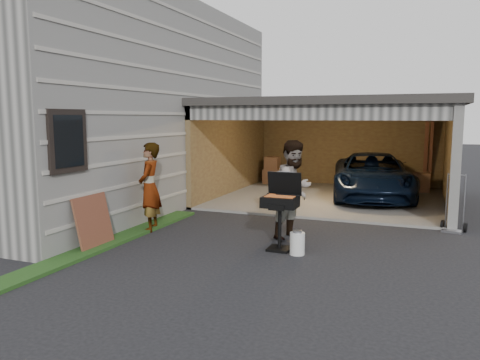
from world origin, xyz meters
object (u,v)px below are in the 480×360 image
object	(u,v)px
propane_tank	(297,244)
plywood_panel	(94,222)
man	(295,189)
minivan	(372,177)
woman	(150,187)
bbq_grill	(281,204)
hand_truck	(454,220)

from	to	relation	value
propane_tank	plywood_panel	bearing A→B (deg)	-164.78
man	plywood_panel	xyz separation A→B (m)	(-3.25, -2.10, -0.49)
minivan	propane_tank	world-z (taller)	minivan
woman	propane_tank	xyz separation A→B (m)	(3.37, -0.55, -0.74)
woman	bbq_grill	world-z (taller)	woman
bbq_grill	hand_truck	size ratio (longest dim) A/B	1.14
woman	plywood_panel	size ratio (longest dim) A/B	1.89
bbq_grill	hand_truck	distance (m)	4.09
man	bbq_grill	bearing A→B (deg)	-157.98
minivan	bbq_grill	bearing A→B (deg)	-108.44
propane_tank	hand_truck	size ratio (longest dim) A/B	0.32
man	bbq_grill	xyz separation A→B (m)	(-0.01, -0.93, -0.14)
minivan	plywood_panel	size ratio (longest dim) A/B	4.70
minivan	hand_truck	xyz separation A→B (m)	(2.06, -3.42, -0.42)
bbq_grill	propane_tank	world-z (taller)	bbq_grill
woman	man	xyz separation A→B (m)	(3.01, 0.57, 0.04)
man	propane_tank	size ratio (longest dim) A/B	4.95
man	bbq_grill	world-z (taller)	man
man	hand_truck	size ratio (longest dim) A/B	1.59
woman	propane_tank	distance (m)	3.50
propane_tank	hand_truck	bearing A→B (deg)	47.36
man	hand_truck	bearing A→B (deg)	-37.22
bbq_grill	plywood_panel	size ratio (longest dim) A/B	1.41
man	propane_tank	xyz separation A→B (m)	(0.36, -1.12, -0.78)
minivan	hand_truck	world-z (taller)	minivan
plywood_panel	hand_truck	size ratio (longest dim) A/B	0.81
minivan	plywood_panel	bearing A→B (deg)	-129.49
minivan	woman	size ratio (longest dim) A/B	2.49
woman	man	bearing A→B (deg)	84.20
minivan	propane_tank	distance (m)	6.34
plywood_panel	minivan	bearing A→B (deg)	60.01
minivan	propane_tank	size ratio (longest dim) A/B	11.83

